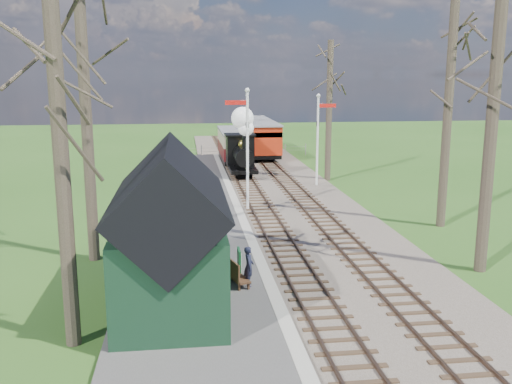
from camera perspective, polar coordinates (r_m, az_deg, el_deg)
ground at (r=14.46m, az=9.47°, el=-16.75°), size 140.00×140.00×0.00m
distant_hills at (r=80.09m, az=-3.18°, el=-5.09°), size 114.40×48.00×22.02m
ballast_bed at (r=35.20m, az=1.31°, el=0.52°), size 8.00×60.00×0.10m
track_near at (r=35.02m, az=-0.80°, el=0.55°), size 1.60×60.00×0.15m
track_far at (r=35.40m, az=3.39°, el=0.65°), size 1.60×60.00×0.15m
platform at (r=27.01m, az=-6.29°, el=-2.87°), size 5.00×44.00×0.20m
coping_strip at (r=27.13m, az=-1.42°, el=-2.73°), size 0.40×44.00×0.21m
station_shed at (r=16.79m, az=-8.54°, el=-4.29°), size 3.25×6.30×4.78m
semaphore_near at (r=28.50m, az=-1.00°, el=5.16°), size 1.22×0.24×6.22m
semaphore_far at (r=35.30m, az=6.30°, el=5.91°), size 1.22×0.24×5.72m
bare_trees at (r=22.90m, az=5.89°, el=7.50°), size 15.51×22.39×12.00m
fence_line at (r=48.74m, az=-2.30°, el=4.22°), size 12.60×0.08×1.00m
locomotive at (r=38.36m, az=-1.45°, el=4.60°), size 1.86×4.33×4.64m
coach at (r=44.43m, az=-2.22°, el=4.82°), size 2.17×7.42×2.28m
red_carriage_a at (r=46.70m, az=0.75°, el=5.28°), size 2.32×5.75×2.44m
red_carriage_b at (r=52.12m, az=-0.09°, el=5.94°), size 2.32×5.75×2.44m
sign_board at (r=19.05m, az=-1.68°, el=-7.17°), size 0.10×0.68×0.99m
bench at (r=18.57m, az=-2.26°, el=-8.01°), size 0.81×1.54×0.84m
person at (r=18.33m, az=-0.72°, el=-7.43°), size 0.36×0.50×1.30m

